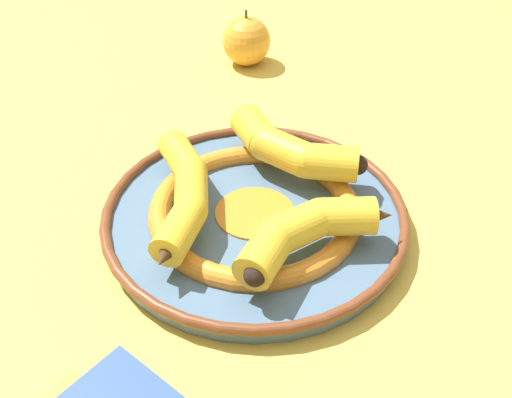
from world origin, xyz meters
TOP-DOWN VIEW (x-y plane):
  - ground_plane at (0.00, 0.00)m, footprint 2.80×2.80m
  - decorative_bowl at (-0.03, -0.00)m, footprint 0.33×0.33m
  - banana_a at (0.04, -0.04)m, footprint 0.14×0.15m
  - banana_b at (-0.10, -0.05)m, footprint 0.11×0.16m
  - banana_c at (-0.04, 0.07)m, footprint 0.21×0.06m
  - apple at (0.35, 0.01)m, footprint 0.07×0.07m

SIDE VIEW (x-z plane):
  - ground_plane at x=0.00m, z-range 0.00..0.00m
  - decorative_bowl at x=-0.03m, z-range 0.00..0.03m
  - apple at x=0.35m, z-range -0.01..0.08m
  - banana_c at x=-0.04m, z-range 0.03..0.07m
  - banana_b at x=-0.10m, z-range 0.03..0.07m
  - banana_a at x=0.04m, z-range 0.03..0.07m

